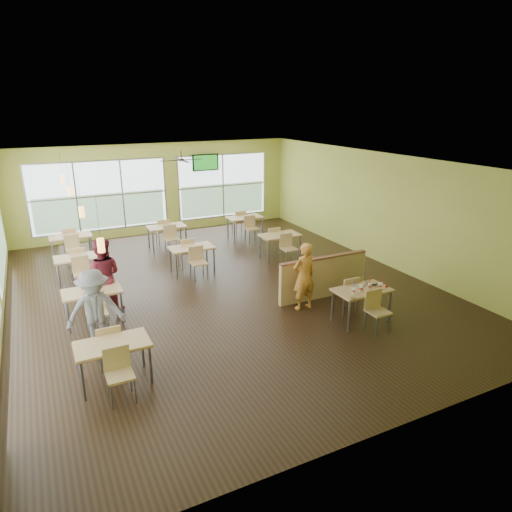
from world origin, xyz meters
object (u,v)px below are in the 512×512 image
main_table (362,294)px  food_basket (372,283)px  half_wall_divider (323,277)px  man_plaid (304,276)px

main_table → food_basket: 0.41m
food_basket → half_wall_divider: bearing=105.1°
man_plaid → food_basket: man_plaid is taller
main_table → man_plaid: size_ratio=0.96×
main_table → half_wall_divider: bearing=90.0°
man_plaid → half_wall_divider: bearing=-158.7°
main_table → half_wall_divider: size_ratio=0.63×
half_wall_divider → food_basket: half_wall_divider is taller
man_plaid → food_basket: 1.49m
man_plaid → food_basket: size_ratio=6.16×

